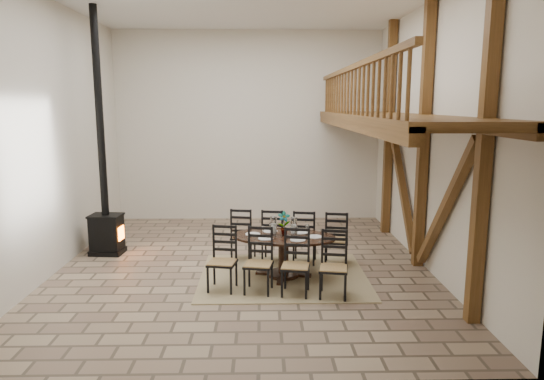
{
  "coord_description": "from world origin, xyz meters",
  "views": [
    {
      "loc": [
        0.35,
        -9.01,
        3.09
      ],
      "look_at": [
        0.55,
        0.4,
        1.43
      ],
      "focal_mm": 32.0,
      "sensor_mm": 36.0,
      "label": 1
    }
  ],
  "objects_px": {
    "dining_table": "(283,256)",
    "log_stack": "(99,239)",
    "wood_stove": "(105,201)",
    "log_basket": "(110,234)"
  },
  "relations": [
    {
      "from": "dining_table",
      "to": "log_stack",
      "type": "xyz_separation_m",
      "value": [
        -3.91,
        1.75,
        -0.16
      ]
    },
    {
      "from": "dining_table",
      "to": "wood_stove",
      "type": "height_order",
      "value": "wood_stove"
    },
    {
      "from": "wood_stove",
      "to": "log_basket",
      "type": "distance_m",
      "value": 1.23
    },
    {
      "from": "wood_stove",
      "to": "log_stack",
      "type": "xyz_separation_m",
      "value": [
        -0.28,
        0.29,
        -0.9
      ]
    },
    {
      "from": "dining_table",
      "to": "log_stack",
      "type": "bearing_deg",
      "value": 166.16
    },
    {
      "from": "wood_stove",
      "to": "log_basket",
      "type": "relative_size",
      "value": 8.65
    },
    {
      "from": "wood_stove",
      "to": "log_stack",
      "type": "bearing_deg",
      "value": 138.54
    },
    {
      "from": "dining_table",
      "to": "log_stack",
      "type": "relative_size",
      "value": 5.71
    },
    {
      "from": "dining_table",
      "to": "log_stack",
      "type": "height_order",
      "value": "dining_table"
    },
    {
      "from": "log_basket",
      "to": "log_stack",
      "type": "bearing_deg",
      "value": -98.98
    }
  ]
}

